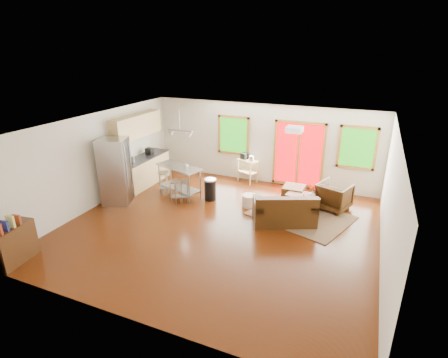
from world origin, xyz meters
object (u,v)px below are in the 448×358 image
at_px(coffee_table, 304,197).
at_px(loveseat, 284,211).
at_px(armchair, 334,195).
at_px(island, 179,175).
at_px(rug, 300,215).
at_px(refrigerator, 116,171).
at_px(kitchen_cart, 247,163).
at_px(ottoman, 294,193).

bearing_deg(coffee_table, loveseat, -103.99).
height_order(coffee_table, armchair, armchair).
bearing_deg(coffee_table, island, -170.41).
bearing_deg(rug, coffee_table, 93.71).
height_order(refrigerator, island, refrigerator).
bearing_deg(kitchen_cart, ottoman, -24.52).
bearing_deg(ottoman, kitchen_cart, 155.48).
height_order(coffee_table, refrigerator, refrigerator).
relative_size(coffee_table, armchair, 1.20).
bearing_deg(ottoman, coffee_table, -49.51).
relative_size(rug, island, 1.54).
bearing_deg(ottoman, rug, -67.70).
height_order(rug, ottoman, ottoman).
xyz_separation_m(rug, island, (-3.69, -0.04, 0.63)).
distance_m(rug, loveseat, 0.72).
bearing_deg(armchair, island, 29.30).
relative_size(armchair, island, 0.53).
height_order(coffee_table, island, island).
height_order(loveseat, refrigerator, refrigerator).
height_order(island, kitchen_cart, kitchen_cart).
distance_m(armchair, island, 4.52).
height_order(armchair, kitchen_cart, kitchen_cart).
bearing_deg(island, armchair, 10.69).
bearing_deg(loveseat, island, 147.67).
bearing_deg(armchair, kitchen_cart, -0.86).
bearing_deg(ottoman, armchair, -11.25).
distance_m(loveseat, armchair, 1.73).
bearing_deg(kitchen_cart, island, -128.84).
distance_m(rug, ottoman, 1.13).
bearing_deg(kitchen_cart, rug, -40.08).
bearing_deg(refrigerator, loveseat, -14.79).
distance_m(rug, coffee_table, 0.66).
distance_m(refrigerator, island, 1.83).
bearing_deg(rug, ottoman, 112.30).
xyz_separation_m(coffee_table, armchair, (0.78, 0.22, 0.10)).
bearing_deg(island, kitchen_cart, 51.16).
xyz_separation_m(ottoman, kitchen_cart, (-1.76, 0.80, 0.47)).
relative_size(armchair, kitchen_cart, 0.87).
xyz_separation_m(coffee_table, refrigerator, (-5.06, -1.74, 0.63)).
bearing_deg(island, loveseat, -8.81).
height_order(refrigerator, kitchen_cart, refrigerator).
bearing_deg(ottoman, island, -161.86).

